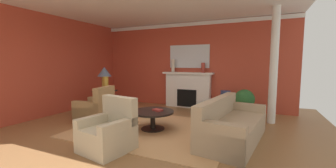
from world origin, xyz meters
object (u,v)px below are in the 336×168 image
at_px(side_table, 105,100).
at_px(coffee_table, 153,116).
at_px(armchair_near_window, 96,110).
at_px(table_lamp, 104,74).
at_px(vase_on_side_table, 106,84).
at_px(vase_mantel_left, 173,66).
at_px(vase_mantel_right, 203,68).
at_px(fireplace, 188,91).
at_px(vase_tall_corner, 225,102).
at_px(mantel_mirror, 189,56).
at_px(sofa, 231,126).
at_px(armchair_facing_fireplace, 109,133).
at_px(potted_plant, 244,101).

bearing_deg(side_table, coffee_table, -23.07).
relative_size(armchair_near_window, table_lamp, 1.27).
bearing_deg(table_lamp, vase_on_side_table, -38.66).
height_order(coffee_table, vase_mantel_left, vase_mantel_left).
bearing_deg(vase_on_side_table, armchair_near_window, -66.91).
relative_size(side_table, vase_mantel_right, 2.09).
relative_size(fireplace, vase_tall_corner, 2.54).
bearing_deg(vase_mantel_left, mantel_mirror, 17.18).
height_order(sofa, vase_mantel_right, vase_mantel_right).
relative_size(armchair_near_window, coffee_table, 0.95).
height_order(armchair_facing_fireplace, vase_mantel_right, vase_mantel_right).
xyz_separation_m(mantel_mirror, vase_tall_corner, (1.35, -0.42, -1.45)).
xyz_separation_m(fireplace, table_lamp, (-2.21, -1.75, 0.63)).
relative_size(side_table, vase_mantel_left, 1.53).
height_order(armchair_facing_fireplace, side_table, armchair_facing_fireplace).
bearing_deg(side_table, vase_mantel_left, 45.79).
bearing_deg(mantel_mirror, vase_on_side_table, -135.90).
distance_m(armchair_facing_fireplace, vase_on_side_table, 3.00).
xyz_separation_m(vase_mantel_left, vase_on_side_table, (-1.51, -1.82, -0.55)).
height_order(sofa, side_table, sofa).
height_order(armchair_near_window, coffee_table, armchair_near_window).
bearing_deg(fireplace, vase_mantel_right, -5.16).
distance_m(table_lamp, vase_tall_corner, 3.94).
bearing_deg(mantel_mirror, potted_plant, -23.80).
relative_size(sofa, coffee_table, 2.21).
bearing_deg(potted_plant, coffee_table, -133.92).
bearing_deg(coffee_table, fireplace, 91.08).
bearing_deg(potted_plant, vase_tall_corner, 143.74).
bearing_deg(potted_plant, vase_mantel_left, 164.57).
bearing_deg(fireplace, mantel_mirror, 90.00).
bearing_deg(fireplace, sofa, -55.48).
height_order(vase_on_side_table, vase_tall_corner, vase_on_side_table).
distance_m(armchair_facing_fireplace, vase_mantel_left, 4.22).
xyz_separation_m(sofa, armchair_facing_fireplace, (-1.98, -1.38, 0.01)).
relative_size(fireplace, potted_plant, 2.16).
relative_size(mantel_mirror, coffee_table, 1.45).
bearing_deg(armchair_facing_fireplace, sofa, 34.99).
relative_size(coffee_table, vase_on_side_table, 2.18).
relative_size(vase_mantel_left, vase_tall_corner, 0.64).
relative_size(coffee_table, potted_plant, 1.20).
xyz_separation_m(sofa, armchair_near_window, (-3.55, -0.03, 0.01)).
xyz_separation_m(armchair_near_window, vase_on_side_table, (-0.36, 0.85, 0.62)).
xyz_separation_m(fireplace, vase_mantel_right, (0.55, -0.05, 0.83)).
relative_size(armchair_near_window, vase_tall_corner, 1.34).
height_order(mantel_mirror, vase_on_side_table, mantel_mirror).
height_order(fireplace, vase_tall_corner, fireplace).
bearing_deg(vase_tall_corner, vase_mantel_left, 172.51).
height_order(fireplace, side_table, fireplace).
xyz_separation_m(mantel_mirror, sofa, (1.85, -2.81, -1.51)).
height_order(sofa, vase_tall_corner, sofa).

